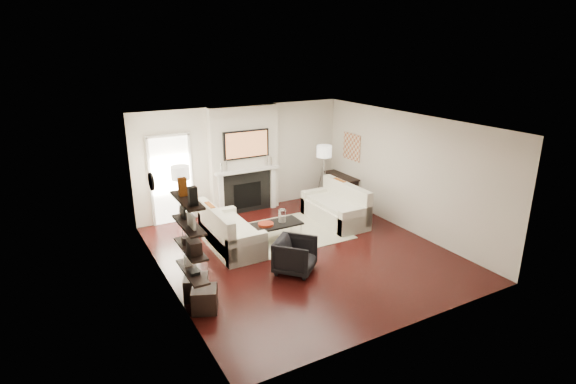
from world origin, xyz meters
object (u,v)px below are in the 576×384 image
coffee_table (276,224)px  lamp_right_shade (324,151)px  ottoman_near (196,287)px  loveseat_right_base (334,213)px  armchair (295,254)px  lamp_left_shade (180,173)px  loveseat_left_base (232,239)px

coffee_table → lamp_right_shade: size_ratio=2.75×
coffee_table → ottoman_near: coffee_table is taller
loveseat_right_base → armchair: size_ratio=2.49×
loveseat_right_base → lamp_right_shade: size_ratio=4.50×
lamp_right_shade → ottoman_near: (-4.52, -2.97, -1.25)m
coffee_table → lamp_right_shade: (2.25, 1.57, 1.05)m
loveseat_right_base → ottoman_near: size_ratio=4.50×
loveseat_right_base → lamp_left_shade: bearing=163.1°
coffee_table → armchair: (-0.33, -1.40, -0.04)m
loveseat_right_base → coffee_table: size_ratio=1.64×
coffee_table → ottoman_near: (-2.27, -1.41, -0.20)m
lamp_left_shade → ottoman_near: lamp_left_shade is taller
lamp_right_shade → ottoman_near: size_ratio=1.00×
coffee_table → lamp_left_shade: lamp_left_shade is taller
loveseat_right_base → armchair: armchair is taller
loveseat_right_base → lamp_left_shade: (-3.41, 1.04, 1.24)m
lamp_right_shade → ottoman_near: 5.55m
loveseat_left_base → loveseat_right_base: same height
ottoman_near → loveseat_left_base: bearing=50.6°
armchair → lamp_right_shade: lamp_right_shade is taller
lamp_left_shade → ottoman_near: bearing=-102.6°
loveseat_right_base → coffee_table: (-1.77, -0.32, 0.19)m
coffee_table → loveseat_left_base: bearing=171.3°
loveseat_right_base → coffee_table: bearing=-169.6°
loveseat_left_base → loveseat_right_base: size_ratio=1.00×
loveseat_left_base → armchair: bearing=-67.0°
loveseat_left_base → ottoman_near: bearing=-129.4°
coffee_table → armchair: size_ratio=1.52×
loveseat_right_base → ottoman_near: 4.39m
armchair → lamp_left_shade: 3.25m
loveseat_left_base → coffee_table: (0.99, -0.15, 0.19)m
loveseat_right_base → lamp_right_shade: (0.49, 1.25, 1.24)m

